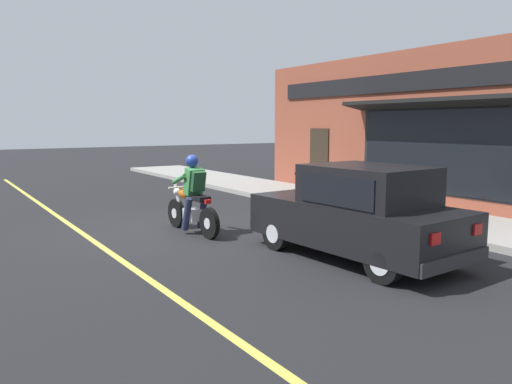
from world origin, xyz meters
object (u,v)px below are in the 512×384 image
motorcycle_with_rider (192,200)px  trash_bin (335,179)px  traffic_cone (420,202)px  car_hatchback (358,213)px

motorcycle_with_rider → trash_bin: (5.54, 1.77, -0.04)m
trash_bin → traffic_cone: bearing=-98.7°
motorcycle_with_rider → traffic_cone: size_ratio=3.37×
car_hatchback → traffic_cone: car_hatchback is taller
car_hatchback → motorcycle_with_rider: bearing=113.1°
car_hatchback → trash_bin: car_hatchback is taller
motorcycle_with_rider → car_hatchback: (1.41, -3.32, 0.09)m
traffic_cone → trash_bin: (0.54, 3.50, 0.20)m
motorcycle_with_rider → car_hatchback: 3.61m
motorcycle_with_rider → traffic_cone: 5.30m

